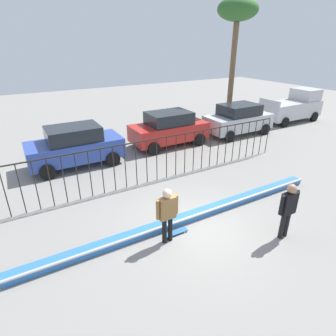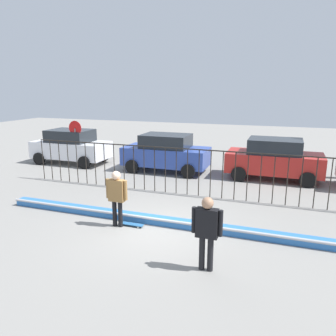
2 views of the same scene
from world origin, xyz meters
name	(u,v)px [view 1 (image 1 of 2)]	position (x,y,z in m)	size (l,w,h in m)	color
ground_plane	(195,226)	(0.00, 0.00, 0.00)	(60.00, 60.00, 0.00)	gray
bowl_coping_ledge	(188,217)	(0.00, 0.40, 0.12)	(11.00, 0.40, 0.27)	#2D6BB7
perimeter_fence	(146,157)	(0.00, 3.54, 1.15)	(14.04, 0.04, 1.88)	black
skateboarder	(167,211)	(-1.14, -0.18, 1.06)	(0.71, 0.27, 1.76)	black
skateboard	(176,233)	(-0.75, -0.03, 0.06)	(0.80, 0.20, 0.07)	#26598C
camera_operator	(288,206)	(2.02, -1.74, 1.08)	(0.73, 0.27, 1.80)	black
parked_car_blue	(75,146)	(-2.12, 6.87, 0.97)	(4.30, 2.12, 1.90)	#2D479E
parked_car_red	(169,128)	(3.13, 7.15, 0.97)	(4.30, 2.12, 1.90)	#B2231E
parked_car_silver	(238,119)	(7.95, 6.77, 0.97)	(4.30, 2.12, 1.90)	#B7BABF
pickup_truck	(293,107)	(13.70, 7.27, 1.04)	(4.70, 2.12, 2.24)	#B7B7BC
palm_tree_tall	(237,16)	(8.98, 8.88, 6.88)	(2.52, 2.52, 7.92)	brown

